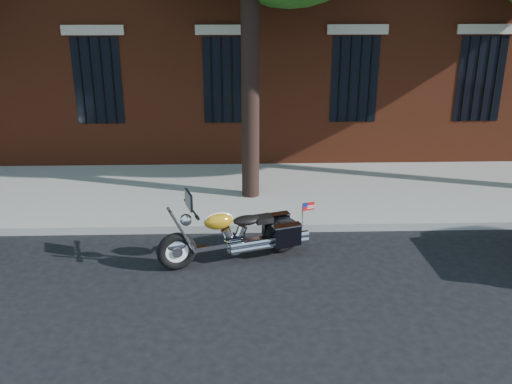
{
  "coord_description": "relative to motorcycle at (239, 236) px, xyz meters",
  "views": [
    {
      "loc": [
        0.27,
        -8.34,
        4.41
      ],
      "look_at": [
        0.55,
        0.8,
        1.0
      ],
      "focal_mm": 40.0,
      "sensor_mm": 36.0,
      "label": 1
    }
  ],
  "objects": [
    {
      "name": "motorcycle",
      "position": [
        0.0,
        0.0,
        0.0
      ],
      "size": [
        2.58,
        1.23,
        1.31
      ],
      "rotation": [
        0.0,
        0.0,
        0.32
      ],
      "color": "black",
      "rests_on": "ground"
    },
    {
      "name": "sidewalk",
      "position": [
        -0.25,
        3.03,
        -0.37
      ],
      "size": [
        40.0,
        3.6,
        0.15
      ],
      "primitive_type": "cube",
      "color": "gray",
      "rests_on": "ground"
    },
    {
      "name": "ground",
      "position": [
        -0.25,
        -0.23,
        -0.44
      ],
      "size": [
        120.0,
        120.0,
        0.0
      ],
      "primitive_type": "plane",
      "color": "black",
      "rests_on": "ground"
    },
    {
      "name": "curb",
      "position": [
        -0.25,
        1.15,
        -0.37
      ],
      "size": [
        40.0,
        0.16,
        0.15
      ],
      "primitive_type": "cube",
      "color": "gray",
      "rests_on": "ground"
    }
  ]
}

